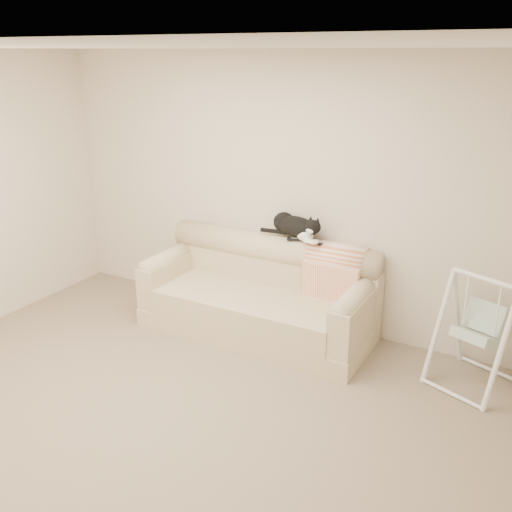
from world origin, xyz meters
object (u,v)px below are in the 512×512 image
Objects in this scene: remote_a at (297,239)px; tuxedo_cat at (296,227)px; sofa at (260,296)px; remote_b at (316,242)px; baby_swing at (478,331)px.

tuxedo_cat reaches higher than remote_a.
sofa is 11.81× the size of remote_a.
baby_swing is at bearing -8.69° from remote_b.
tuxedo_cat is at bearing 129.18° from remote_a.
remote_a is at bearing 39.93° from sofa.
baby_swing is at bearing -7.70° from remote_a.
remote_b is (0.46, 0.22, 0.56)m from sofa.
remote_b is at bearing 25.85° from sofa.
tuxedo_cat is at bearing 47.14° from sofa.
remote_a is at bearing -179.90° from remote_b.
remote_b is at bearing -8.64° from tuxedo_cat.
remote_b is 0.25m from tuxedo_cat.
remote_a reaches higher than sofa.
remote_a is 0.28× the size of tuxedo_cat.
remote_b is 1.60m from baby_swing.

